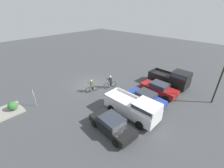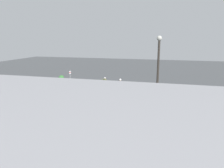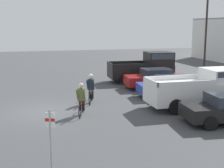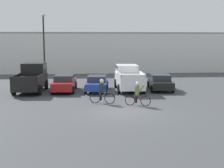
# 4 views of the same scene
# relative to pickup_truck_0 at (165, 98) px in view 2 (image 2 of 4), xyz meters

# --- Properties ---
(ground_plane) EXTENTS (80.00, 80.00, 0.00)m
(ground_plane) POSITION_rel_pickup_truck_0_xyz_m (6.92, -8.51, -1.21)
(ground_plane) COLOR #424447
(pickup_truck_0) EXTENTS (2.47, 5.15, 2.37)m
(pickup_truck_0) POSITION_rel_pickup_truck_0_xyz_m (0.00, 0.00, 0.00)
(pickup_truck_0) COLOR black
(pickup_truck_0) RESTS_ON ground_plane
(sedan_0) EXTENTS (2.07, 4.50, 1.41)m
(sedan_0) POSITION_rel_pickup_truck_0_xyz_m (2.78, -0.36, -0.49)
(sedan_0) COLOR maroon
(sedan_0) RESTS_ON ground_plane
(sedan_1) EXTENTS (2.21, 4.47, 1.34)m
(sedan_1) POSITION_rel_pickup_truck_0_xyz_m (5.58, -0.46, -0.52)
(sedan_1) COLOR #233D9E
(sedan_1) RESTS_ON ground_plane
(pickup_truck_1) EXTENTS (2.31, 5.50, 2.12)m
(pickup_truck_1) POSITION_rel_pickup_truck_0_xyz_m (8.38, -0.02, -0.10)
(pickup_truck_1) COLOR white
(pickup_truck_1) RESTS_ON ground_plane
(sedan_2) EXTENTS (2.28, 4.45, 1.38)m
(sedan_2) POSITION_rel_pickup_truck_0_xyz_m (11.18, -0.31, -0.52)
(sedan_2) COLOR black
(sedan_2) RESTS_ON ground_plane
(cyclist_0) EXTENTS (1.68, 0.65, 1.66)m
(cyclist_0) POSITION_rel_pickup_truck_0_xyz_m (8.06, -6.70, -0.40)
(cyclist_0) COLOR black
(cyclist_0) RESTS_ON ground_plane
(cyclist_1) EXTENTS (1.76, 0.66, 1.74)m
(cyclist_1) POSITION_rel_pickup_truck_0_xyz_m (5.72, -5.74, -0.32)
(cyclist_1) COLOR black
(cyclist_1) RESTS_ON ground_plane
(fire_lane_sign) EXTENTS (0.14, 0.29, 2.03)m
(fire_lane_sign) POSITION_rel_pickup_truck_0_xyz_m (14.12, -8.69, 0.02)
(fire_lane_sign) COLOR #9E9EA3
(fire_lane_sign) RESTS_ON ground_plane
(lamppost) EXTENTS (0.36, 0.36, 6.98)m
(lamppost) POSITION_rel_pickup_truck_0_xyz_m (0.47, 4.93, 2.87)
(lamppost) COLOR #2D2823
(lamppost) RESTS_ON ground_plane
(curb_island) EXTENTS (2.44, 2.55, 0.15)m
(curb_island) POSITION_rel_pickup_truck_0_xyz_m (16.48, -9.81, -1.14)
(curb_island) COLOR gray
(curb_island) RESTS_ON ground_plane
(shrub) EXTENTS (0.90, 0.90, 0.90)m
(shrub) POSITION_rel_pickup_truck_0_xyz_m (16.06, -9.54, -0.61)
(shrub) COLOR #337033
(shrub) RESTS_ON curb_island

